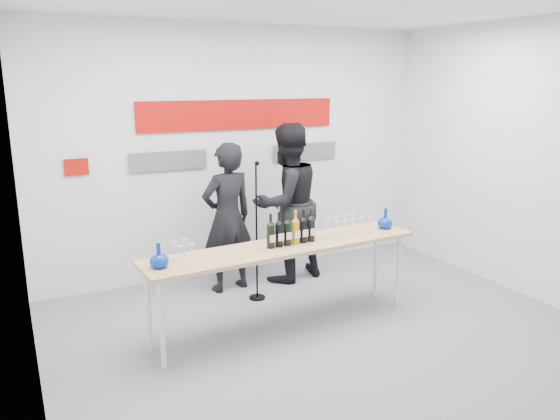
{
  "coord_description": "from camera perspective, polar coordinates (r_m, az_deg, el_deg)",
  "views": [
    {
      "loc": [
        -2.56,
        -4.14,
        2.36
      ],
      "look_at": [
        -0.28,
        0.36,
        1.15
      ],
      "focal_mm": 35.0,
      "sensor_mm": 36.0,
      "label": 1
    }
  ],
  "objects": [
    {
      "name": "tasting_table",
      "position": [
        5.2,
        0.5,
        -4.36
      ],
      "size": [
        2.78,
        0.71,
        0.83
      ],
      "rotation": [
        0.0,
        0.0,
        0.06
      ],
      "color": "tan",
      "rests_on": "ground"
    },
    {
      "name": "presenter_left",
      "position": [
        6.14,
        -5.51,
        -0.81
      ],
      "size": [
        0.67,
        0.5,
        1.7
      ],
      "primitive_type": "imported",
      "rotation": [
        0.0,
        0.0,
        3.3
      ],
      "color": "black",
      "rests_on": "ground"
    },
    {
      "name": "mic_stand",
      "position": [
        5.95,
        -2.43,
        -5.04
      ],
      "size": [
        0.18,
        0.18,
        1.54
      ],
      "rotation": [
        0.0,
        0.0,
        0.11
      ],
      "color": "black",
      "rests_on": "ground"
    },
    {
      "name": "glasses_right",
      "position": [
        5.55,
        7.06,
        -1.67
      ],
      "size": [
        0.47,
        0.24,
        0.18
      ],
      "color": "silver",
      "rests_on": "tasting_table"
    },
    {
      "name": "wine_bottles",
      "position": [
        5.17,
        1.2,
        -1.86
      ],
      "size": [
        0.53,
        0.11,
        0.33
      ],
      "rotation": [
        0.0,
        0.0,
        0.06
      ],
      "color": "black",
      "rests_on": "tasting_table"
    },
    {
      "name": "glasses_left",
      "position": [
        4.74,
        -10.11,
        -4.41
      ],
      "size": [
        0.17,
        0.23,
        0.18
      ],
      "color": "silver",
      "rests_on": "tasting_table"
    },
    {
      "name": "signage",
      "position": [
        6.63,
        -4.6,
        8.67
      ],
      "size": [
        3.38,
        0.02,
        0.79
      ],
      "color": "#A80C07",
      "rests_on": "back_wall"
    },
    {
      "name": "ground",
      "position": [
        5.41,
        4.49,
        -12.42
      ],
      "size": [
        5.0,
        5.0,
        0.0
      ],
      "primitive_type": "plane",
      "color": "slate",
      "rests_on": "ground"
    },
    {
      "name": "decanter_right",
      "position": [
        5.85,
        10.95,
        -0.86
      ],
      "size": [
        0.16,
        0.16,
        0.21
      ],
      "primitive_type": null,
      "color": "#082A95",
      "rests_on": "tasting_table"
    },
    {
      "name": "decanter_left",
      "position": [
        4.67,
        -12.55,
        -4.63
      ],
      "size": [
        0.16,
        0.16,
        0.21
      ],
      "primitive_type": null,
      "color": "#082A95",
      "rests_on": "tasting_table"
    },
    {
      "name": "presenter_right",
      "position": [
        6.43,
        0.69,
        0.73
      ],
      "size": [
        1.04,
        0.88,
        1.88
      ],
      "primitive_type": "imported",
      "rotation": [
        0.0,
        0.0,
        3.35
      ],
      "color": "black",
      "rests_on": "ground"
    },
    {
      "name": "back_wall",
      "position": [
        6.71,
        -4.2,
        6.1
      ],
      "size": [
        5.0,
        0.04,
        3.0
      ],
      "primitive_type": "cube",
      "color": "silver",
      "rests_on": "ground"
    }
  ]
}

